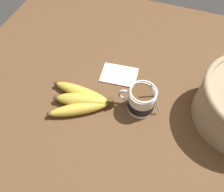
% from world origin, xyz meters
% --- Properties ---
extents(table, '(1.23, 1.23, 0.04)m').
position_xyz_m(table, '(0.00, 0.00, 0.02)').
color(table, brown).
rests_on(table, ground).
extents(coffee_mug, '(0.14, 0.08, 0.14)m').
position_xyz_m(coffee_mug, '(-0.04, -0.04, 0.08)').
color(coffee_mug, white).
rests_on(coffee_mug, table).
extents(banana_bunch, '(0.22, 0.15, 0.05)m').
position_xyz_m(banana_bunch, '(0.14, 0.01, 0.06)').
color(banana_bunch, '#4C381E').
rests_on(banana_bunch, table).
extents(napkin, '(0.13, 0.10, 0.01)m').
position_xyz_m(napkin, '(0.06, -0.14, 0.04)').
color(napkin, white).
rests_on(napkin, table).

